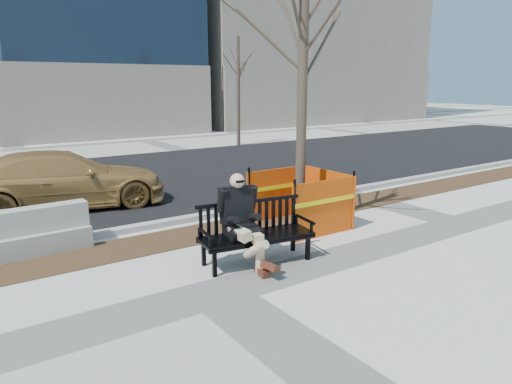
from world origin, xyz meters
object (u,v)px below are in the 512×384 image
Objects in this scene: tree_fence at (299,226)px; jersey_barrier_left at (2,260)px; seated_man at (240,264)px; bench at (257,262)px; sedan at (66,208)px.

tree_fence reaches higher than jersey_barrier_left.
tree_fence is at bearing 35.67° from seated_man.
seated_man reaches higher than bench.
tree_fence is 2.07× the size of jersey_barrier_left.
tree_fence reaches higher than bench.
sedan is at bearing 130.34° from tree_fence.
seated_man is at bearing -153.32° from tree_fence.
seated_man is at bearing -156.09° from sedan.
tree_fence is at bearing -16.28° from jersey_barrier_left.
bench is at bearing -38.05° from jersey_barrier_left.
sedan is at bearing 57.76° from jersey_barrier_left.
sedan is at bearing 114.70° from seated_man.
bench is at bearing -10.84° from seated_man.
tree_fence is 1.29× the size of sedan.
tree_fence is (2.23, 1.12, 0.00)m from seated_man.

